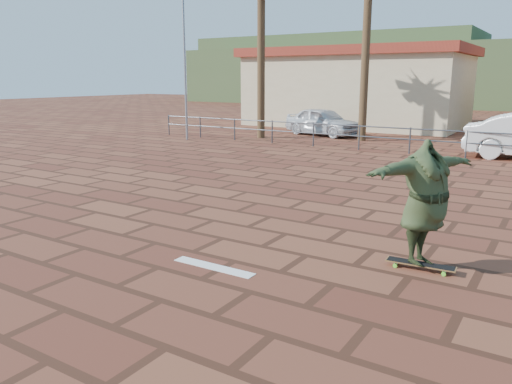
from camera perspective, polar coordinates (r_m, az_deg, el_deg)
ground at (r=9.00m, az=-3.83°, el=-5.31°), size 120.00×120.00×0.00m
paint_stripe at (r=7.70m, az=-4.86°, el=-8.52°), size 1.40×0.22×0.01m
guardrail at (r=19.68m, az=17.21°, el=6.14°), size 24.06×0.06×1.00m
flagpole at (r=23.38m, az=-7.99°, el=17.29°), size 1.30×0.10×8.00m
building_west at (r=30.95m, az=11.48°, el=11.70°), size 12.60×7.60×4.50m
hill_back at (r=68.48m, az=9.16°, el=13.77°), size 35.00×14.00×8.00m
longboard at (r=7.95m, az=18.27°, el=-7.86°), size 1.03×0.29×0.10m
skateboarder at (r=7.67m, az=18.77°, el=-1.19°), size 1.47×2.36×1.87m
car_silver at (r=25.27m, az=7.65°, el=8.00°), size 4.33×2.69×1.38m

